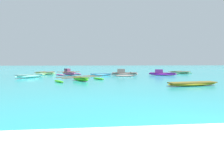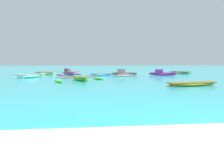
{
  "view_description": "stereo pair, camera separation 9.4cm",
  "coord_description": "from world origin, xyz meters",
  "px_view_note": "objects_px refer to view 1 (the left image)",
  "views": [
    {
      "loc": [
        -3.03,
        -3.25,
        1.72
      ],
      "look_at": [
        -0.94,
        18.97,
        0.25
      ],
      "focal_mm": 28.0,
      "sensor_mm": 36.0,
      "label": 1
    },
    {
      "loc": [
        -2.94,
        -3.26,
        1.72
      ],
      "look_at": [
        -0.94,
        18.97,
        0.25
      ],
      "focal_mm": 28.0,
      "sensor_mm": 36.0,
      "label": 2
    }
  ],
  "objects_px": {
    "moored_boat_1": "(192,84)",
    "moored_boat_8": "(30,76)",
    "moored_boat_5": "(45,73)",
    "moored_boat_7": "(180,72)",
    "moored_boat_2": "(69,73)",
    "moored_boat_0": "(162,73)",
    "moored_boat_6": "(124,73)",
    "moored_boat_4": "(80,79)",
    "moored_boat_3": "(101,74)"
  },
  "relations": [
    {
      "from": "moored_boat_1",
      "to": "moored_boat_3",
      "type": "height_order",
      "value": "moored_boat_3"
    },
    {
      "from": "moored_boat_4",
      "to": "moored_boat_5",
      "type": "relative_size",
      "value": 1.29
    },
    {
      "from": "moored_boat_2",
      "to": "moored_boat_5",
      "type": "height_order",
      "value": "moored_boat_2"
    },
    {
      "from": "moored_boat_0",
      "to": "moored_boat_6",
      "type": "height_order",
      "value": "moored_boat_6"
    },
    {
      "from": "moored_boat_0",
      "to": "moored_boat_1",
      "type": "height_order",
      "value": "moored_boat_0"
    },
    {
      "from": "moored_boat_3",
      "to": "moored_boat_4",
      "type": "bearing_deg",
      "value": -116.15
    },
    {
      "from": "moored_boat_8",
      "to": "moored_boat_2",
      "type": "bearing_deg",
      "value": -3.45
    },
    {
      "from": "moored_boat_2",
      "to": "moored_boat_5",
      "type": "relative_size",
      "value": 1.01
    },
    {
      "from": "moored_boat_1",
      "to": "moored_boat_7",
      "type": "relative_size",
      "value": 0.95
    },
    {
      "from": "moored_boat_8",
      "to": "moored_boat_0",
      "type": "bearing_deg",
      "value": -44.87
    },
    {
      "from": "moored_boat_6",
      "to": "moored_boat_8",
      "type": "relative_size",
      "value": 1.3
    },
    {
      "from": "moored_boat_0",
      "to": "moored_boat_2",
      "type": "xyz_separation_m",
      "value": [
        -13.03,
        2.06,
        0.01
      ]
    },
    {
      "from": "moored_boat_0",
      "to": "moored_boat_8",
      "type": "relative_size",
      "value": 1.16
    },
    {
      "from": "moored_boat_1",
      "to": "moored_boat_0",
      "type": "bearing_deg",
      "value": 71.87
    },
    {
      "from": "moored_boat_4",
      "to": "moored_boat_6",
      "type": "xyz_separation_m",
      "value": [
        5.33,
        6.59,
        0.11
      ]
    },
    {
      "from": "moored_boat_2",
      "to": "moored_boat_4",
      "type": "xyz_separation_m",
      "value": [
        2.4,
        -8.55,
        -0.1
      ]
    },
    {
      "from": "moored_boat_1",
      "to": "moored_boat_8",
      "type": "xyz_separation_m",
      "value": [
        -14.87,
        8.7,
        0.06
      ]
    },
    {
      "from": "moored_boat_6",
      "to": "moored_boat_7",
      "type": "bearing_deg",
      "value": 28.92
    },
    {
      "from": "moored_boat_2",
      "to": "moored_boat_3",
      "type": "relative_size",
      "value": 1.25
    },
    {
      "from": "moored_boat_4",
      "to": "moored_boat_6",
      "type": "bearing_deg",
      "value": 106.22
    },
    {
      "from": "moored_boat_7",
      "to": "moored_boat_8",
      "type": "height_order",
      "value": "moored_boat_8"
    },
    {
      "from": "moored_boat_1",
      "to": "moored_boat_5",
      "type": "relative_size",
      "value": 1.13
    },
    {
      "from": "moored_boat_0",
      "to": "moored_boat_3",
      "type": "height_order",
      "value": "moored_boat_0"
    },
    {
      "from": "moored_boat_5",
      "to": "moored_boat_7",
      "type": "distance_m",
      "value": 21.13
    },
    {
      "from": "moored_boat_2",
      "to": "moored_boat_5",
      "type": "bearing_deg",
      "value": -151.5
    },
    {
      "from": "moored_boat_6",
      "to": "moored_boat_7",
      "type": "distance_m",
      "value": 10.33
    },
    {
      "from": "moored_boat_3",
      "to": "moored_boat_8",
      "type": "height_order",
      "value": "moored_boat_8"
    },
    {
      "from": "moored_boat_7",
      "to": "moored_boat_8",
      "type": "distance_m",
      "value": 22.01
    },
    {
      "from": "moored_boat_4",
      "to": "moored_boat_6",
      "type": "relative_size",
      "value": 1.14
    },
    {
      "from": "moored_boat_1",
      "to": "moored_boat_7",
      "type": "xyz_separation_m",
      "value": [
        6.32,
        14.63,
        0.02
      ]
    },
    {
      "from": "moored_boat_1",
      "to": "moored_boat_8",
      "type": "height_order",
      "value": "moored_boat_8"
    },
    {
      "from": "moored_boat_2",
      "to": "moored_boat_8",
      "type": "bearing_deg",
      "value": -81.19
    },
    {
      "from": "moored_boat_0",
      "to": "moored_boat_1",
      "type": "relative_size",
      "value": 0.89
    },
    {
      "from": "moored_boat_1",
      "to": "moored_boat_2",
      "type": "height_order",
      "value": "moored_boat_2"
    },
    {
      "from": "moored_boat_5",
      "to": "moored_boat_8",
      "type": "relative_size",
      "value": 1.15
    },
    {
      "from": "moored_boat_7",
      "to": "moored_boat_2",
      "type": "bearing_deg",
      "value": -114.44
    },
    {
      "from": "moored_boat_3",
      "to": "moored_boat_7",
      "type": "xyz_separation_m",
      "value": [
        12.85,
        3.34,
        0.0
      ]
    },
    {
      "from": "moored_boat_0",
      "to": "moored_boat_6",
      "type": "relative_size",
      "value": 0.89
    },
    {
      "from": "moored_boat_6",
      "to": "moored_boat_5",
      "type": "bearing_deg",
      "value": 172.39
    },
    {
      "from": "moored_boat_0",
      "to": "moored_boat_5",
      "type": "xyz_separation_m",
      "value": [
        -16.73,
        3.49,
        -0.09
      ]
    },
    {
      "from": "moored_boat_3",
      "to": "moored_boat_6",
      "type": "relative_size",
      "value": 0.72
    },
    {
      "from": "moored_boat_3",
      "to": "moored_boat_5",
      "type": "distance_m",
      "value": 8.87
    },
    {
      "from": "moored_boat_2",
      "to": "moored_boat_8",
      "type": "height_order",
      "value": "moored_boat_2"
    },
    {
      "from": "moored_boat_6",
      "to": "moored_boat_8",
      "type": "height_order",
      "value": "moored_boat_6"
    },
    {
      "from": "moored_boat_1",
      "to": "moored_boat_4",
      "type": "xyz_separation_m",
      "value": [
        -8.72,
        4.51,
        0.03
      ]
    },
    {
      "from": "moored_boat_2",
      "to": "moored_boat_4",
      "type": "height_order",
      "value": "moored_boat_2"
    },
    {
      "from": "moored_boat_1",
      "to": "moored_boat_7",
      "type": "bearing_deg",
      "value": 58.4
    },
    {
      "from": "moored_boat_0",
      "to": "moored_boat_4",
      "type": "bearing_deg",
      "value": -126.67
    },
    {
      "from": "moored_boat_5",
      "to": "moored_boat_3",
      "type": "bearing_deg",
      "value": -4.83
    },
    {
      "from": "moored_boat_0",
      "to": "moored_boat_2",
      "type": "distance_m",
      "value": 13.19
    }
  ]
}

